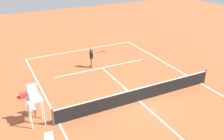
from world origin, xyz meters
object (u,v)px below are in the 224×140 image
(courtside_chair_mid, at_px, (31,107))
(equipment_bag, at_px, (26,95))
(tennis_ball, at_px, (96,77))
(umpire_chair, at_px, (34,99))
(player_serving, at_px, (92,56))

(courtside_chair_mid, bearing_deg, equipment_bag, -91.40)
(tennis_ball, bearing_deg, umpire_chair, 35.86)
(player_serving, xyz_separation_m, umpire_chair, (5.67, 5.55, 0.55))
(umpire_chair, bearing_deg, player_serving, -135.64)
(tennis_ball, bearing_deg, courtside_chair_mid, 27.81)
(tennis_ball, distance_m, umpire_chair, 6.68)
(player_serving, distance_m, umpire_chair, 7.95)
(player_serving, height_order, tennis_ball, player_serving)
(player_serving, bearing_deg, courtside_chair_mid, -40.71)
(umpire_chair, height_order, courtside_chair_mid, umpire_chair)
(umpire_chair, relative_size, equipment_bag, 3.17)
(player_serving, bearing_deg, tennis_ball, -2.30)
(player_serving, bearing_deg, equipment_bag, -57.12)
(equipment_bag, bearing_deg, umpire_chair, 91.15)
(player_serving, distance_m, courtside_chair_mid, 7.41)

